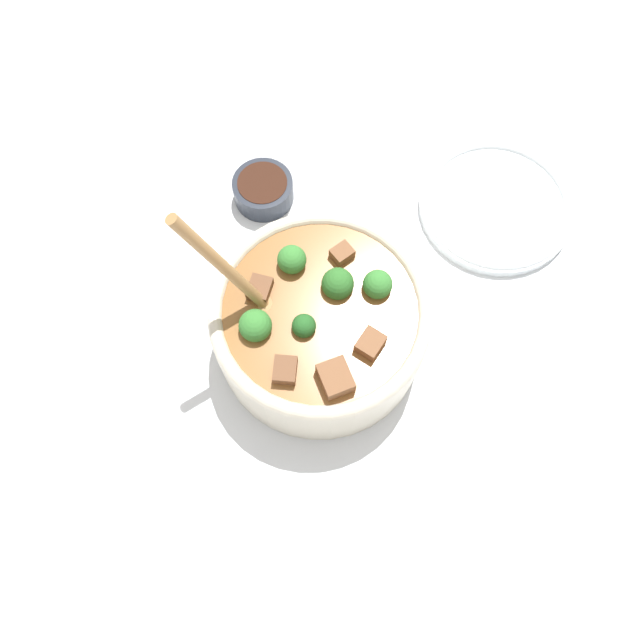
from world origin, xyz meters
TOP-DOWN VIEW (x-y plane):
  - ground_plane at (0.00, 0.00)m, footprint 4.00×4.00m
  - stew_bowl at (0.00, 0.00)m, footprint 0.24×0.25m
  - condiment_bowl at (0.21, 0.05)m, footprint 0.08×0.08m
  - empty_plate at (0.16, -0.24)m, footprint 0.20×0.20m

SIDE VIEW (x-z plane):
  - ground_plane at x=0.00m, z-range 0.00..0.00m
  - empty_plate at x=0.16m, z-range 0.00..0.02m
  - condiment_bowl at x=0.21m, z-range 0.00..0.04m
  - stew_bowl at x=0.00m, z-range -0.07..0.18m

